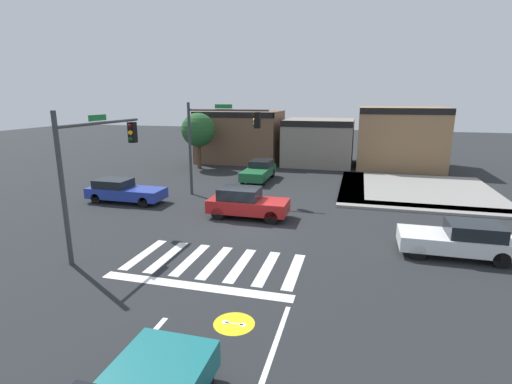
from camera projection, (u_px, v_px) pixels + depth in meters
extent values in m
plane|color=#232628|center=(248.00, 226.00, 19.05)|extent=(120.00, 120.00, 0.00)
cube|color=silver|center=(144.00, 254.00, 15.59)|extent=(0.41, 3.08, 0.01)
cube|color=silver|center=(167.00, 257.00, 15.34)|extent=(0.41, 3.08, 0.01)
cube|color=silver|center=(191.00, 259.00, 15.09)|extent=(0.41, 3.08, 0.01)
cube|color=silver|center=(215.00, 262.00, 14.83)|extent=(0.41, 3.08, 0.01)
cube|color=silver|center=(241.00, 265.00, 14.58)|extent=(0.41, 3.08, 0.01)
cube|color=silver|center=(267.00, 268.00, 14.32)|extent=(0.41, 3.08, 0.01)
cube|color=silver|center=(294.00, 271.00, 14.07)|extent=(0.41, 3.08, 0.01)
cube|color=white|center=(194.00, 286.00, 12.95)|extent=(6.80, 0.50, 0.01)
cube|color=white|center=(148.00, 338.00, 10.14)|extent=(0.16, 2.00, 0.01)
cylinder|color=yellow|center=(234.00, 324.00, 10.81)|extent=(1.17, 1.17, 0.01)
cylinder|color=white|center=(225.00, 322.00, 10.87)|extent=(0.19, 0.19, 0.00)
cylinder|color=white|center=(243.00, 325.00, 10.74)|extent=(0.19, 0.19, 0.00)
cube|color=white|center=(234.00, 323.00, 10.80)|extent=(0.53, 0.05, 0.00)
cube|color=gray|center=(427.00, 209.00, 21.67)|extent=(10.00, 1.60, 0.15)
cube|color=gray|center=(352.00, 186.00, 27.22)|extent=(1.60, 10.00, 0.15)
cube|color=gray|center=(416.00, 189.00, 26.17)|extent=(10.00, 10.00, 0.15)
cube|color=brown|center=(240.00, 136.00, 37.57)|extent=(7.73, 5.44, 4.87)
cube|color=black|center=(232.00, 115.00, 34.68)|extent=(7.73, 0.50, 0.50)
cube|color=gray|center=(319.00, 142.00, 36.20)|extent=(6.18, 6.37, 4.16)
cube|color=black|center=(316.00, 124.00, 32.96)|extent=(6.18, 0.50, 0.50)
cube|color=#93704C|center=(400.00, 138.00, 34.42)|extent=(7.20, 6.68, 5.30)
cube|color=black|center=(406.00, 111.00, 30.90)|extent=(7.20, 0.50, 0.50)
cylinder|color=#383A3D|center=(63.00, 191.00, 13.99)|extent=(0.18, 0.18, 5.72)
cylinder|color=#383A3D|center=(102.00, 123.00, 15.89)|extent=(0.12, 5.20, 0.12)
cube|color=black|center=(132.00, 132.00, 18.06)|extent=(0.32, 0.32, 0.95)
sphere|color=#470A0A|center=(130.00, 126.00, 17.83)|extent=(0.22, 0.22, 0.22)
sphere|color=orange|center=(130.00, 133.00, 17.90)|extent=(0.22, 0.22, 0.22)
sphere|color=#0C3814|center=(131.00, 139.00, 17.97)|extent=(0.22, 0.22, 0.22)
cube|color=#197233|center=(98.00, 118.00, 15.59)|extent=(0.03, 1.10, 0.24)
cylinder|color=#383A3D|center=(190.00, 150.00, 24.52)|extent=(0.18, 0.18, 5.85)
cylinder|color=#383A3D|center=(228.00, 110.00, 23.29)|extent=(5.12, 0.12, 0.12)
cube|color=black|center=(257.00, 120.00, 22.96)|extent=(0.32, 0.32, 0.95)
sphere|color=#470A0A|center=(255.00, 115.00, 22.93)|extent=(0.22, 0.22, 0.22)
sphere|color=orange|center=(255.00, 120.00, 23.00)|extent=(0.22, 0.22, 0.22)
sphere|color=#0C3814|center=(255.00, 125.00, 23.07)|extent=(0.22, 0.22, 0.22)
cube|color=#197233|center=(223.00, 106.00, 23.30)|extent=(1.10, 0.03, 0.24)
cube|color=#23389E|center=(127.00, 193.00, 23.14)|extent=(4.63, 1.72, 0.62)
cube|color=black|center=(113.00, 183.00, 23.22)|extent=(2.01, 1.52, 0.48)
cylinder|color=black|center=(157.00, 196.00, 23.52)|extent=(0.62, 0.22, 0.62)
cylinder|color=black|center=(144.00, 202.00, 22.11)|extent=(0.62, 0.22, 0.62)
cylinder|color=black|center=(112.00, 193.00, 24.30)|extent=(0.62, 0.22, 0.62)
cylinder|color=black|center=(96.00, 199.00, 22.89)|extent=(0.62, 0.22, 0.62)
cylinder|color=black|center=(133.00, 372.00, 8.42)|extent=(0.22, 0.68, 0.68)
cube|color=red|center=(248.00, 206.00, 20.20)|extent=(4.15, 1.79, 0.67)
cube|color=black|center=(240.00, 193.00, 20.17)|extent=(2.07, 1.57, 0.59)
cylinder|color=black|center=(278.00, 209.00, 20.66)|extent=(0.68, 0.22, 0.68)
cylinder|color=black|center=(271.00, 218.00, 19.18)|extent=(0.68, 0.22, 0.68)
cylinder|color=black|center=(228.00, 205.00, 21.36)|extent=(0.68, 0.22, 0.68)
cylinder|color=black|center=(218.00, 213.00, 19.89)|extent=(0.68, 0.22, 0.68)
cube|color=#1E6638|center=(258.00, 173.00, 29.12)|extent=(1.73, 4.61, 0.65)
cube|color=black|center=(262.00, 163.00, 29.93)|extent=(1.52, 2.29, 0.48)
cylinder|color=black|center=(263.00, 181.00, 27.53)|extent=(0.22, 0.67, 0.67)
cylinder|color=black|center=(243.00, 180.00, 27.91)|extent=(0.22, 0.67, 0.67)
cylinder|color=black|center=(273.00, 173.00, 30.47)|extent=(0.22, 0.67, 0.67)
cylinder|color=black|center=(254.00, 172.00, 30.85)|extent=(0.22, 0.67, 0.67)
cube|color=white|center=(455.00, 242.00, 15.32)|extent=(4.24, 1.80, 0.60)
cube|color=black|center=(474.00, 230.00, 15.02)|extent=(1.96, 1.59, 0.53)
cylinder|color=black|center=(418.00, 252.00, 15.00)|extent=(0.62, 0.22, 0.62)
cylinder|color=black|center=(413.00, 238.00, 16.49)|extent=(0.62, 0.22, 0.62)
cylinder|color=black|center=(501.00, 260.00, 14.28)|extent=(0.62, 0.22, 0.62)
cylinder|color=black|center=(488.00, 244.00, 15.77)|extent=(0.62, 0.22, 0.62)
cylinder|color=#4C3823|center=(199.00, 153.00, 33.98)|extent=(0.36, 0.36, 2.80)
sphere|color=#235628|center=(198.00, 130.00, 33.50)|extent=(2.92, 2.92, 2.92)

